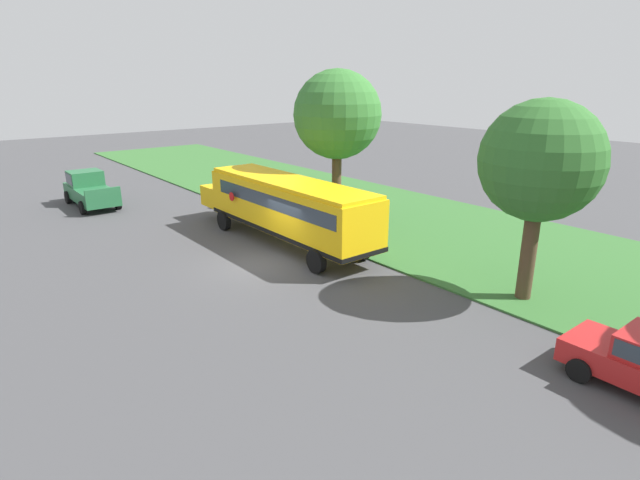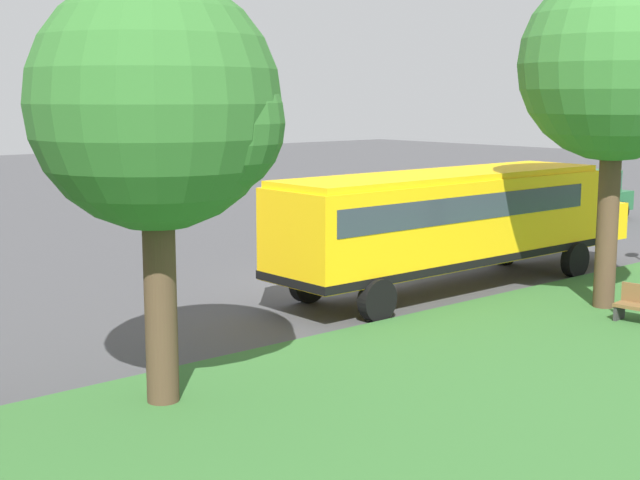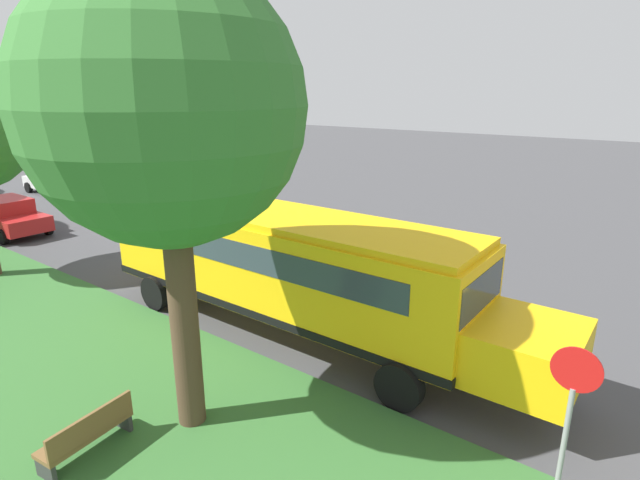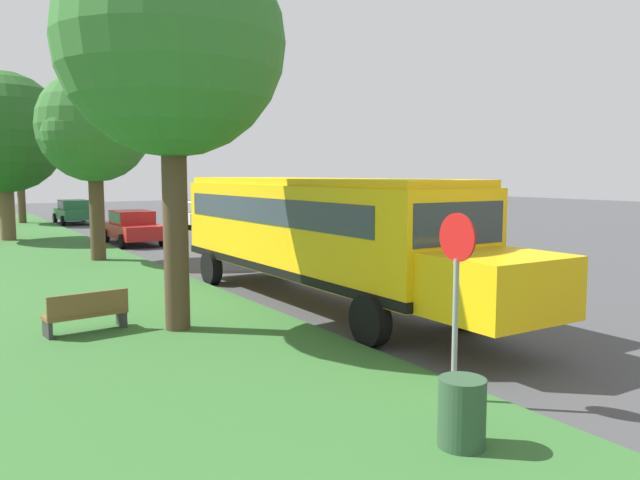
% 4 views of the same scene
% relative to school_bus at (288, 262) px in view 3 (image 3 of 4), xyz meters
% --- Properties ---
extents(ground_plane, '(120.00, 120.00, 0.00)m').
position_rel_school_bus_xyz_m(ground_plane, '(2.53, 1.74, -1.92)').
color(ground_plane, '#424244').
extents(school_bus, '(2.84, 12.42, 3.16)m').
position_rel_school_bus_xyz_m(school_bus, '(0.00, 0.00, 0.00)').
color(school_bus, yellow).
rests_on(school_bus, ground).
extents(car_red_nearest, '(2.02, 4.40, 1.56)m').
position_rel_school_bus_xyz_m(car_red_nearest, '(-0.27, 15.89, -1.05)').
color(car_red_nearest, '#B21E1E').
rests_on(car_red_nearest, ground).
extents(car_white_middle, '(2.02, 4.40, 1.56)m').
position_rel_school_bus_xyz_m(car_white_middle, '(5.33, 23.14, -1.05)').
color(car_white_middle, silver).
rests_on(car_white_middle, ground).
extents(oak_tree_beside_bus, '(4.53, 4.53, 8.13)m').
position_rel_school_bus_xyz_m(oak_tree_beside_bus, '(-4.05, -1.02, 3.97)').
color(oak_tree_beside_bus, '#4C3826').
rests_on(oak_tree_beside_bus, ground).
extents(stop_sign, '(0.08, 0.68, 2.74)m').
position_rel_school_bus_xyz_m(stop_sign, '(-2.07, -7.00, -0.19)').
color(stop_sign, gray).
rests_on(stop_sign, ground).
extents(park_bench, '(1.65, 0.68, 0.92)m').
position_rel_school_bus_xyz_m(park_bench, '(-5.67, -0.29, -1.45)').
color(park_bench, brown).
rests_on(park_bench, ground).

